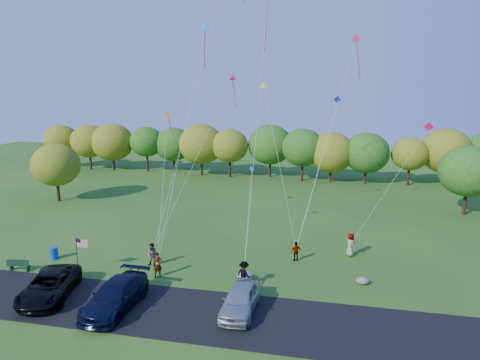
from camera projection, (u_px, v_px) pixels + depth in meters
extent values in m
plane|color=#275418|center=(181.00, 282.00, 29.72)|extent=(140.00, 140.00, 0.00)
cube|color=black|center=(159.00, 309.00, 25.88)|extent=(44.00, 6.00, 0.06)
cylinder|color=#362213|center=(72.00, 158.00, 74.67)|extent=(0.36, 0.36, 2.86)
ellipsoid|color=#3A6F1B|center=(71.00, 138.00, 73.96)|extent=(6.36, 6.36, 5.73)
cylinder|color=#362213|center=(92.00, 160.00, 72.42)|extent=(0.36, 0.36, 2.83)
ellipsoid|color=#205115|center=(91.00, 142.00, 71.76)|extent=(5.56, 5.56, 5.00)
cylinder|color=#362213|center=(118.00, 161.00, 71.92)|extent=(0.36, 0.36, 2.73)
ellipsoid|color=#205115|center=(116.00, 140.00, 71.18)|extent=(6.85, 6.85, 6.17)
cylinder|color=#362213|center=(140.00, 163.00, 69.80)|extent=(0.36, 0.36, 2.94)
ellipsoid|color=#3A6F1B|center=(139.00, 143.00, 69.12)|extent=(5.63, 5.63, 5.07)
cylinder|color=#362213|center=(180.00, 162.00, 70.62)|extent=(0.36, 0.36, 3.01)
ellipsoid|color=#3A6F1B|center=(180.00, 143.00, 69.97)|extent=(4.99, 4.99, 4.49)
cylinder|color=#362213|center=(209.00, 164.00, 69.51)|extent=(0.36, 0.36, 2.62)
ellipsoid|color=#3A6F1B|center=(209.00, 146.00, 68.89)|extent=(5.25, 5.25, 4.72)
cylinder|color=#362213|center=(238.00, 166.00, 67.77)|extent=(0.36, 0.36, 2.70)
ellipsoid|color=#3A6F1B|center=(238.00, 143.00, 67.02)|extent=(6.96, 6.96, 6.26)
cylinder|color=#362213|center=(265.00, 168.00, 66.91)|extent=(0.36, 0.36, 2.28)
ellipsoid|color=#205115|center=(265.00, 149.00, 66.30)|extent=(5.77, 5.77, 5.19)
cylinder|color=#362213|center=(299.00, 172.00, 63.54)|extent=(0.36, 0.36, 2.30)
ellipsoid|color=#3A6F1B|center=(299.00, 149.00, 62.83)|extent=(7.18, 7.18, 6.46)
cylinder|color=#362213|center=(331.00, 171.00, 63.60)|extent=(0.36, 0.36, 2.47)
ellipsoid|color=#3A6F1B|center=(332.00, 152.00, 62.99)|extent=(5.36, 5.36, 4.82)
cylinder|color=#362213|center=(362.00, 170.00, 64.03)|extent=(0.36, 0.36, 2.71)
ellipsoid|color=#3A6F1B|center=(363.00, 147.00, 63.33)|extent=(6.33, 6.33, 5.69)
cylinder|color=#362213|center=(407.00, 175.00, 60.51)|extent=(0.36, 0.36, 2.60)
ellipsoid|color=#205115|center=(409.00, 151.00, 59.79)|extent=(6.70, 6.70, 6.03)
cylinder|color=#362213|center=(436.00, 176.00, 60.05)|extent=(0.36, 0.36, 2.53)
ellipsoid|color=#205115|center=(438.00, 152.00, 59.37)|extent=(6.37, 6.37, 5.73)
cylinder|color=#362213|center=(477.00, 173.00, 60.94)|extent=(0.36, 0.36, 2.87)
ellipsoid|color=#3A6F1B|center=(480.00, 151.00, 60.28)|extent=(5.57, 5.57, 5.02)
cylinder|color=#362213|center=(58.00, 190.00, 51.20)|extent=(0.36, 0.36, 2.60)
ellipsoid|color=#3A6F1B|center=(56.00, 165.00, 50.56)|extent=(5.60, 5.60, 5.04)
cylinder|color=#362213|center=(465.00, 202.00, 45.54)|extent=(0.36, 0.36, 2.80)
ellipsoid|color=#205115|center=(468.00, 171.00, 44.85)|extent=(6.00, 6.00, 5.40)
imported|color=black|center=(49.00, 285.00, 27.23)|extent=(4.09, 6.24, 1.60)
imported|color=black|center=(115.00, 296.00, 25.78)|extent=(2.44, 5.79, 1.67)
imported|color=#A9B1B4|center=(240.00, 299.00, 25.39)|extent=(1.94, 4.72, 1.60)
imported|color=#4C4C59|center=(158.00, 265.00, 30.28)|extent=(0.79, 0.74, 1.82)
imported|color=#4C4C59|center=(153.00, 255.00, 32.19)|extent=(0.89, 0.70, 1.80)
imported|color=#4C4C59|center=(244.00, 274.00, 28.76)|extent=(1.35, 1.16, 1.81)
imported|color=#4C4C59|center=(296.00, 251.00, 33.20)|extent=(0.97, 0.75, 1.54)
imported|color=#4C4C59|center=(350.00, 245.00, 34.17)|extent=(0.97, 1.10, 1.90)
cube|color=#12331D|center=(20.00, 265.00, 31.50)|extent=(1.64, 0.39, 0.05)
cube|color=#12331D|center=(18.00, 263.00, 31.29)|extent=(1.63, 0.33, 0.50)
cube|color=#12331D|center=(12.00, 267.00, 31.68)|extent=(0.14, 0.42, 0.38)
cube|color=#12331D|center=(28.00, 269.00, 31.40)|extent=(0.14, 0.42, 0.38)
cylinder|color=#0B41B2|center=(54.00, 253.00, 33.65)|extent=(0.64, 0.64, 0.96)
cylinder|color=black|center=(77.00, 255.00, 31.04)|extent=(0.05, 0.05, 2.60)
cube|color=red|center=(82.00, 243.00, 30.76)|extent=(0.94, 0.62, 0.02)
cube|color=navy|center=(78.00, 241.00, 30.78)|extent=(0.37, 0.02, 0.29)
ellipsoid|color=gray|center=(245.00, 276.00, 30.00)|extent=(1.16, 0.91, 0.58)
ellipsoid|color=slate|center=(362.00, 281.00, 29.32)|extent=(0.89, 0.74, 0.46)
cone|color=#1585DA|center=(205.00, 27.00, 34.61)|extent=(0.91, 0.40, 0.85)
cone|color=yellow|center=(264.00, 86.00, 37.29)|extent=(0.74, 0.31, 0.70)
cone|color=red|center=(356.00, 38.00, 38.31)|extent=(1.00, 0.73, 0.94)
cube|color=#E41053|center=(429.00, 127.00, 33.75)|extent=(0.75, 0.29, 0.72)
cube|color=orange|center=(167.00, 114.00, 39.50)|extent=(0.65, 0.57, 0.80)
cube|color=#1619E0|center=(337.00, 99.00, 42.82)|extent=(0.76, 0.25, 0.74)
cone|color=#DA0F5F|center=(233.00, 78.00, 38.41)|extent=(0.86, 0.49, 0.78)
cube|color=#1C72FF|center=(252.00, 169.00, 39.10)|extent=(0.53, 0.25, 0.54)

